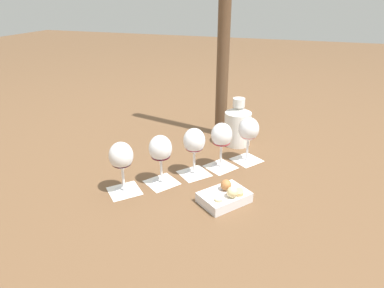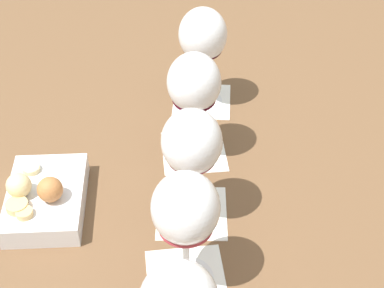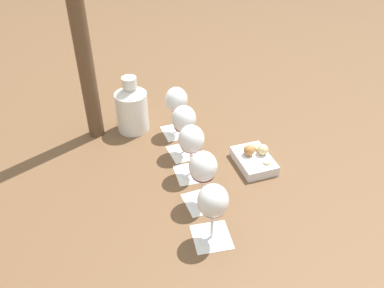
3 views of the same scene
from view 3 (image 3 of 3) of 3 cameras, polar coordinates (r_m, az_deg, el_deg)
The scene contains 13 objects.
ground_plane at distance 1.30m, azimuth 0.04°, elevation -4.39°, with size 8.00×8.00×0.00m, color brown.
tasting_card_0 at distance 1.49m, azimuth -2.10°, elevation 1.76°, with size 0.14×0.14×0.00m.
tasting_card_1 at distance 1.39m, azimuth -1.08°, elevation -1.10°, with size 0.14×0.14×0.00m.
tasting_card_2 at distance 1.31m, azimuth -0.09°, elevation -4.12°, with size 0.14×0.14×0.00m.
tasting_card_3 at distance 1.21m, azimuth 1.45°, elevation -8.08°, with size 0.14×0.14×0.00m.
tasting_card_4 at distance 1.12m, azimuth 2.76°, elevation -12.88°, with size 0.14×0.14×0.00m.
wine_glass_0 at distance 1.42m, azimuth -2.21°, elevation 5.89°, with size 0.08×0.08×0.18m.
wine_glass_1 at distance 1.32m, azimuth -1.14°, elevation 3.22°, with size 0.08×0.08×0.18m.
wine_glass_2 at distance 1.23m, azimuth -0.10°, elevation 0.31°, with size 0.08×0.08×0.18m.
wine_glass_3 at distance 1.13m, azimuth 1.55°, elevation -3.54°, with size 0.08×0.08×0.18m.
wine_glass_4 at distance 1.03m, azimuth 2.96°, elevation -8.34°, with size 0.08×0.08×0.18m.
ceramic_vase at distance 1.48m, azimuth -8.46°, elevation 5.09°, with size 0.12×0.12×0.21m.
snack_dish at distance 1.34m, azimuth 8.72°, elevation -2.10°, with size 0.18×0.19×0.07m.
Camera 3 is at (0.82, 0.55, 0.85)m, focal length 38.00 mm.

